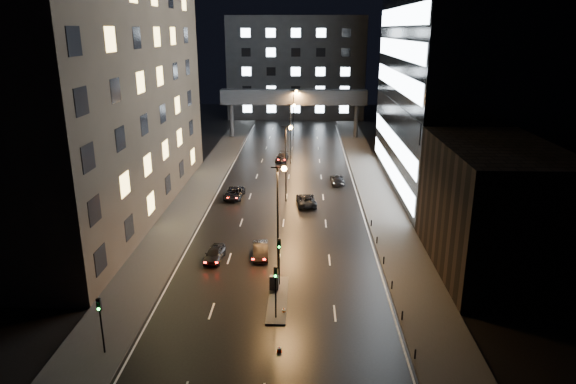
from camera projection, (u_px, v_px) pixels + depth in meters
The scene contains 26 objects.
ground at pixel (289, 177), 79.60m from camera, with size 160.00×160.00×0.00m, color black.
sidewalk_left at pixel (203, 185), 75.22m from camera, with size 5.00×110.00×0.15m, color #383533.
sidewalk_right at pixel (374, 186), 74.41m from camera, with size 5.00×110.00×0.15m, color #383533.
building_left at pixel (89, 46), 59.02m from camera, with size 15.00×48.00×40.00m, color #2D2319.
building_right_low at pixel (493, 208), 47.61m from camera, with size 10.00×18.00×12.00m, color black.
building_right_glass at pixel (476, 24), 68.15m from camera, with size 20.00×36.00×45.00m, color black.
building_far at pixel (296, 67), 131.03m from camera, with size 34.00×14.00×25.00m, color #333335.
skybridge at pixel (294, 98), 105.63m from camera, with size 30.00×3.00×10.00m.
median_island at pixel (278, 299), 43.38m from camera, with size 1.60×8.00×0.15m, color #383533.
traffic_signal_near at pixel (279, 254), 44.84m from camera, with size 0.28×0.34×4.40m.
traffic_signal_far at pixel (276, 284), 39.60m from camera, with size 0.28×0.34×4.40m.
traffic_signal_corner at pixel (100, 317), 35.27m from camera, with size 0.28×0.34×4.40m.
bollard_row at pixel (388, 273), 47.23m from camera, with size 0.12×25.12×0.90m.
streetlight_near at pixel (279, 204), 47.15m from camera, with size 1.45×0.50×10.15m.
streetlight_mid_a at pixel (287, 154), 66.19m from camera, with size 1.45×0.50×10.15m.
streetlight_mid_b at pixel (291, 126), 85.24m from camera, with size 1.45×0.50×10.15m.
streetlight_far at pixel (294, 108), 104.28m from camera, with size 1.45×0.50×10.15m.
car_away_a at pixel (215, 254), 50.67m from camera, with size 1.63×4.05×1.38m, color black.
car_away_b at pixel (261, 250), 51.37m from camera, with size 1.48×4.24×1.40m, color black.
car_away_c at pixel (234, 193), 69.28m from camera, with size 2.31×5.01×1.39m, color black.
car_away_d at pixel (282, 157), 88.88m from camera, with size 1.85×4.54×1.32m, color black.
car_toward_a at pixel (306, 200), 66.60m from camera, with size 2.34×5.07×1.41m, color black.
car_toward_b at pixel (337, 179), 75.74m from camera, with size 1.88×4.62×1.34m, color black.
utility_cabinet at pixel (274, 283), 44.69m from camera, with size 0.77×0.46×1.26m, color #4C4C4F.
cone_a at pixel (284, 310), 41.26m from camera, with size 0.38×0.38×0.53m, color orange.
cone_b at pixel (279, 349), 36.35m from camera, with size 0.40×0.40×0.46m, color red.
Camera 1 is at (2.47, -36.53, 21.88)m, focal length 32.00 mm.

